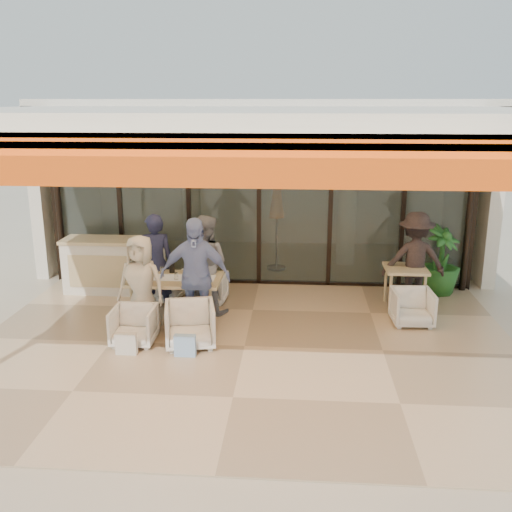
{
  "coord_description": "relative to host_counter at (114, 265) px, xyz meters",
  "views": [
    {
      "loc": [
        0.75,
        -7.67,
        3.5
      ],
      "look_at": [
        0.1,
        0.9,
        1.15
      ],
      "focal_mm": 40.0,
      "sensor_mm": 36.0,
      "label": 1
    }
  ],
  "objects": [
    {
      "name": "ground",
      "position": [
        2.66,
        -2.3,
        -0.53
      ],
      "size": [
        70.0,
        70.0,
        0.0
      ],
      "primitive_type": "plane",
      "color": "#C6B293",
      "rests_on": "ground"
    },
    {
      "name": "terrace_floor",
      "position": [
        2.66,
        -2.3,
        -0.53
      ],
      "size": [
        8.0,
        6.0,
        0.01
      ],
      "primitive_type": "cube",
      "color": "tan",
      "rests_on": "ground"
    },
    {
      "name": "terrace_structure",
      "position": [
        2.66,
        -2.56,
        2.72
      ],
      "size": [
        8.0,
        6.0,
        3.4
      ],
      "color": "silver",
      "rests_on": "ground"
    },
    {
      "name": "glass_storefront",
      "position": [
        2.66,
        0.7,
        1.07
      ],
      "size": [
        8.08,
        0.1,
        3.2
      ],
      "color": "#9EADA3",
      "rests_on": "ground"
    },
    {
      "name": "interior_block",
      "position": [
        2.67,
        3.02,
        1.7
      ],
      "size": [
        9.05,
        3.62,
        3.52
      ],
      "color": "silver",
      "rests_on": "ground"
    },
    {
      "name": "host_counter",
      "position": [
        0.0,
        0.0,
        0.0
      ],
      "size": [
        1.85,
        0.65,
        1.04
      ],
      "color": "silver",
      "rests_on": "ground"
    },
    {
      "name": "dining_table",
      "position": [
        1.43,
        -1.34,
        0.16
      ],
      "size": [
        1.5,
        0.9,
        0.93
      ],
      "color": "#DDC486",
      "rests_on": "ground"
    },
    {
      "name": "chair_far_left",
      "position": [
        1.02,
        -0.39,
        -0.22
      ],
      "size": [
        0.68,
        0.64,
        0.62
      ],
      "primitive_type": "imported",
      "rotation": [
        0.0,
        0.0,
        3.01
      ],
      "color": "white",
      "rests_on": "ground"
    },
    {
      "name": "chair_far_right",
      "position": [
        1.86,
        -0.39,
        -0.23
      ],
      "size": [
        0.61,
        0.58,
        0.6
      ],
      "primitive_type": "imported",
      "rotation": [
        0.0,
        0.0,
        3.08
      ],
      "color": "white",
      "rests_on": "ground"
    },
    {
      "name": "chair_near_left",
      "position": [
        1.02,
        -2.29,
        -0.21
      ],
      "size": [
        0.62,
        0.58,
        0.64
      ],
      "primitive_type": "imported",
      "rotation": [
        0.0,
        0.0,
        0.01
      ],
      "color": "white",
      "rests_on": "ground"
    },
    {
      "name": "chair_near_right",
      "position": [
        1.86,
        -2.29,
        -0.17
      ],
      "size": [
        0.83,
        0.79,
        0.73
      ],
      "primitive_type": "imported",
      "rotation": [
        0.0,
        0.0,
        0.21
      ],
      "color": "white",
      "rests_on": "ground"
    },
    {
      "name": "diner_navy",
      "position": [
        1.02,
        -0.89,
        0.32
      ],
      "size": [
        0.7,
        0.55,
        1.7
      ],
      "primitive_type": "imported",
      "rotation": [
        0.0,
        0.0,
        3.4
      ],
      "color": "#181C36",
      "rests_on": "ground"
    },
    {
      "name": "diner_grey",
      "position": [
        1.86,
        -0.89,
        0.31
      ],
      "size": [
        0.96,
        0.83,
        1.69
      ],
      "primitive_type": "imported",
      "rotation": [
        0.0,
        0.0,
        2.89
      ],
      "color": "slate",
      "rests_on": "ground"
    },
    {
      "name": "diner_cream",
      "position": [
        1.02,
        -1.79,
        0.24
      ],
      "size": [
        0.82,
        0.6,
        1.54
      ],
      "primitive_type": "imported",
      "rotation": [
        0.0,
        0.0,
        -0.15
      ],
      "color": "beige",
      "rests_on": "ground"
    },
    {
      "name": "diner_periwinkle",
      "position": [
        1.86,
        -1.79,
        0.39
      ],
      "size": [
        1.08,
        0.47,
        1.83
      ],
      "primitive_type": "imported",
      "rotation": [
        0.0,
        0.0,
        -0.02
      ],
      "color": "#7B8BCD",
      "rests_on": "ground"
    },
    {
      "name": "tote_bag_cream",
      "position": [
        1.02,
        -2.69,
        -0.36
      ],
      "size": [
        0.3,
        0.1,
        0.34
      ],
      "primitive_type": "cube",
      "color": "silver",
      "rests_on": "ground"
    },
    {
      "name": "tote_bag_blue",
      "position": [
        1.86,
        -2.69,
        -0.36
      ],
      "size": [
        0.3,
        0.1,
        0.34
      ],
      "primitive_type": "cube",
      "color": "#99BFD8",
      "rests_on": "ground"
    },
    {
      "name": "side_table",
      "position": [
        5.26,
        -0.46,
        0.11
      ],
      "size": [
        0.7,
        0.7,
        0.74
      ],
      "color": "#DDC486",
      "rests_on": "ground"
    },
    {
      "name": "side_chair",
      "position": [
        5.26,
        -1.21,
        -0.21
      ],
      "size": [
        0.65,
        0.61,
        0.64
      ],
      "primitive_type": "imported",
      "rotation": [
        0.0,
        0.0,
        0.05
      ],
      "color": "white",
      "rests_on": "ground"
    },
    {
      "name": "standing_woman",
      "position": [
        5.42,
        -0.3,
        0.31
      ],
      "size": [
        1.12,
        0.69,
        1.68
      ],
      "primitive_type": "imported",
      "rotation": [
        0.0,
        0.0,
        3.2
      ],
      "color": "black",
      "rests_on": "ground"
    },
    {
      "name": "potted_palm",
      "position": [
        6.04,
        0.38,
        0.11
      ],
      "size": [
        1.02,
        1.02,
        1.29
      ],
      "primitive_type": "imported",
      "rotation": [
        0.0,
        0.0,
        0.78
      ],
      "color": "#1E5919",
      "rests_on": "ground"
    }
  ]
}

